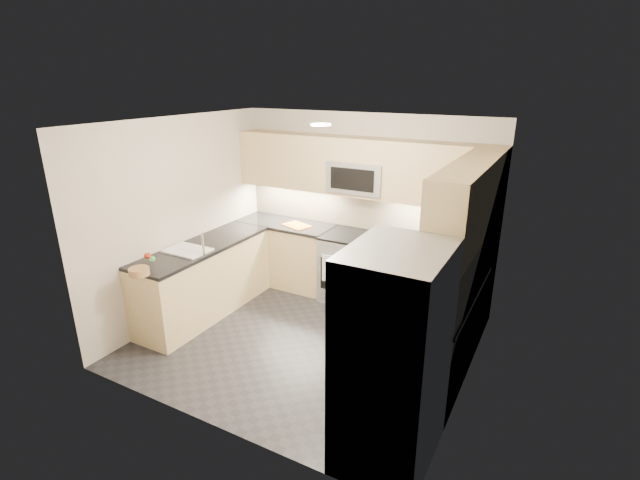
{
  "coord_description": "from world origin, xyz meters",
  "views": [
    {
      "loc": [
        2.41,
        -4.08,
        2.94
      ],
      "look_at": [
        0.0,
        0.35,
        1.15
      ],
      "focal_mm": 26.0,
      "sensor_mm": 36.0,
      "label": 1
    }
  ],
  "objects_px": {
    "gas_range": "(352,268)",
    "refrigerator": "(393,359)",
    "utensil_bowl": "(484,249)",
    "cutting_board": "(297,225)",
    "fruit_basket": "(139,272)",
    "microwave": "(358,177)"
  },
  "relations": [
    {
      "from": "gas_range",
      "to": "refrigerator",
      "type": "relative_size",
      "value": 0.51
    },
    {
      "from": "microwave",
      "to": "utensil_bowl",
      "type": "relative_size",
      "value": 2.93
    },
    {
      "from": "refrigerator",
      "to": "fruit_basket",
      "type": "xyz_separation_m",
      "value": [
        -2.89,
        0.12,
        0.08
      ]
    },
    {
      "from": "gas_range",
      "to": "fruit_basket",
      "type": "xyz_separation_m",
      "value": [
        -1.44,
        -2.3,
        0.52
      ]
    },
    {
      "from": "utensil_bowl",
      "to": "cutting_board",
      "type": "height_order",
      "value": "utensil_bowl"
    },
    {
      "from": "microwave",
      "to": "refrigerator",
      "type": "bearing_deg",
      "value": -60.38
    },
    {
      "from": "gas_range",
      "to": "utensil_bowl",
      "type": "distance_m",
      "value": 1.76
    },
    {
      "from": "microwave",
      "to": "fruit_basket",
      "type": "xyz_separation_m",
      "value": [
        -1.44,
        -2.43,
        -0.72
      ]
    },
    {
      "from": "gas_range",
      "to": "microwave",
      "type": "distance_m",
      "value": 1.25
    },
    {
      "from": "refrigerator",
      "to": "fruit_basket",
      "type": "bearing_deg",
      "value": 177.56
    },
    {
      "from": "gas_range",
      "to": "fruit_basket",
      "type": "height_order",
      "value": "fruit_basket"
    },
    {
      "from": "gas_range",
      "to": "microwave",
      "type": "bearing_deg",
      "value": 90.0
    },
    {
      "from": "utensil_bowl",
      "to": "fruit_basket",
      "type": "distance_m",
      "value": 3.9
    },
    {
      "from": "microwave",
      "to": "utensil_bowl",
      "type": "bearing_deg",
      "value": -2.21
    },
    {
      "from": "microwave",
      "to": "gas_range",
      "type": "bearing_deg",
      "value": -90.0
    },
    {
      "from": "refrigerator",
      "to": "microwave",
      "type": "bearing_deg",
      "value": 119.62
    },
    {
      "from": "refrigerator",
      "to": "utensil_bowl",
      "type": "bearing_deg",
      "value": 85.0
    },
    {
      "from": "utensil_bowl",
      "to": "fruit_basket",
      "type": "bearing_deg",
      "value": -142.75
    },
    {
      "from": "cutting_board",
      "to": "fruit_basket",
      "type": "bearing_deg",
      "value": -104.3
    },
    {
      "from": "refrigerator",
      "to": "cutting_board",
      "type": "relative_size",
      "value": 4.81
    },
    {
      "from": "gas_range",
      "to": "utensil_bowl",
      "type": "xyz_separation_m",
      "value": [
        1.67,
        0.06,
        0.56
      ]
    },
    {
      "from": "utensil_bowl",
      "to": "microwave",
      "type": "bearing_deg",
      "value": 177.79
    }
  ]
}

